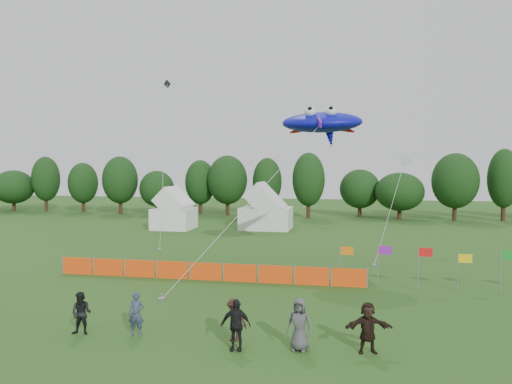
% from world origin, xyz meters
% --- Properties ---
extents(ground, '(160.00, 160.00, 0.00)m').
position_xyz_m(ground, '(0.00, 0.00, 0.00)').
color(ground, '#234C16').
rests_on(ground, ground).
extents(treeline, '(104.57, 8.78, 8.36)m').
position_xyz_m(treeline, '(1.61, 44.93, 4.18)').
color(treeline, '#382314').
rests_on(treeline, ground).
extents(tent_left, '(3.95, 3.95, 3.49)m').
position_xyz_m(tent_left, '(-13.51, 30.39, 1.76)').
color(tent_left, white).
rests_on(tent_left, ground).
extents(tent_right, '(5.15, 4.12, 3.64)m').
position_xyz_m(tent_right, '(-4.21, 32.14, 1.84)').
color(tent_right, white).
rests_on(tent_right, ground).
extents(barrier_fence, '(17.90, 0.06, 1.00)m').
position_xyz_m(barrier_fence, '(-3.51, 8.93, 0.50)').
color(barrier_fence, '#FA480D').
rests_on(barrier_fence, ground).
extents(flag_row, '(10.73, 0.58, 2.26)m').
position_xyz_m(flag_row, '(9.12, 9.05, 1.44)').
color(flag_row, gray).
rests_on(flag_row, ground).
extents(spectator_a, '(0.66, 0.47, 1.68)m').
position_xyz_m(spectator_a, '(-3.36, -0.44, 0.84)').
color(spectator_a, '#333B56').
rests_on(spectator_a, ground).
extents(spectator_b, '(0.86, 0.70, 1.64)m').
position_xyz_m(spectator_b, '(-5.49, -0.74, 0.82)').
color(spectator_b, black).
rests_on(spectator_b, ground).
extents(spectator_c, '(1.09, 0.71, 1.58)m').
position_xyz_m(spectator_c, '(0.43, -0.26, 0.79)').
color(spectator_c, black).
rests_on(spectator_c, ground).
extents(spectator_d, '(1.07, 0.47, 1.81)m').
position_xyz_m(spectator_d, '(0.72, -1.16, 0.91)').
color(spectator_d, black).
rests_on(spectator_d, ground).
extents(spectator_e, '(0.98, 0.71, 1.84)m').
position_xyz_m(spectator_e, '(2.91, -0.74, 0.92)').
color(spectator_e, '#46464B').
rests_on(spectator_e, ground).
extents(spectator_f, '(1.72, 0.87, 1.77)m').
position_xyz_m(spectator_f, '(5.26, -0.51, 0.88)').
color(spectator_f, black).
rests_on(spectator_f, ground).
extents(stingray_kite, '(9.78, 16.68, 10.18)m').
position_xyz_m(stingray_kite, '(2.65, 14.61, 9.23)').
color(stingray_kite, '#0E0FC9').
rests_on(stingray_kite, ground).
extents(small_kite_white, '(3.38, 8.85, 7.58)m').
position_xyz_m(small_kite_white, '(7.89, 21.13, 5.01)').
color(small_kite_white, white).
rests_on(small_kite_white, ground).
extents(small_kite_dark, '(2.09, 6.16, 14.06)m').
position_xyz_m(small_kite_dark, '(-10.84, 21.17, 7.36)').
color(small_kite_dark, black).
rests_on(small_kite_dark, ground).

